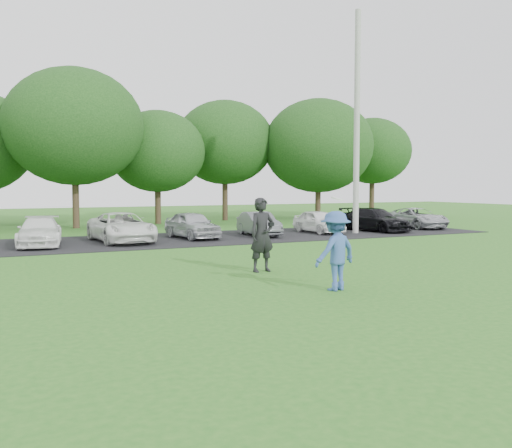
{
  "coord_description": "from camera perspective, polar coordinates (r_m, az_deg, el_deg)",
  "views": [
    {
      "loc": [
        -6.88,
        -10.47,
        2.39
      ],
      "look_at": [
        0.0,
        3.5,
        1.3
      ],
      "focal_mm": 40.0,
      "sensor_mm": 36.0,
      "label": 1
    }
  ],
  "objects": [
    {
      "name": "ground",
      "position": [
        12.75,
        7.02,
        -6.83
      ],
      "size": [
        100.0,
        100.0,
        0.0
      ],
      "primitive_type": "plane",
      "color": "#25661D",
      "rests_on": "ground"
    },
    {
      "name": "parking_lot",
      "position": [
        24.57,
        -9.84,
        -1.6
      ],
      "size": [
        32.0,
        6.5,
        0.03
      ],
      "primitive_type": "cube",
      "color": "black",
      "rests_on": "ground"
    },
    {
      "name": "utility_pole",
      "position": [
        28.04,
        10.05,
        9.91
      ],
      "size": [
        0.28,
        0.28,
        10.61
      ],
      "primitive_type": "cylinder",
      "color": "#AEAEA8",
      "rests_on": "ground"
    },
    {
      "name": "frisbee_player",
      "position": [
        12.94,
        7.95,
        -2.66
      ],
      "size": [
        1.28,
        0.91,
        2.14
      ],
      "color": "#37589C",
      "rests_on": "ground"
    },
    {
      "name": "camera_bystander",
      "position": [
        15.51,
        0.62,
        -1.09
      ],
      "size": [
        0.78,
        0.55,
        2.03
      ],
      "color": "black",
      "rests_on": "ground"
    },
    {
      "name": "parked_cars",
      "position": [
        24.31,
        -10.94,
        -0.29
      ],
      "size": [
        30.5,
        4.81,
        1.2
      ],
      "color": "#525459",
      "rests_on": "parking_lot"
    },
    {
      "name": "tree_row",
      "position": [
        34.36,
        -12.14,
        8.12
      ],
      "size": [
        42.39,
        9.85,
        8.64
      ],
      "color": "#38281C",
      "rests_on": "ground"
    }
  ]
}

